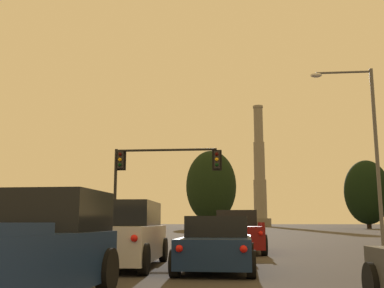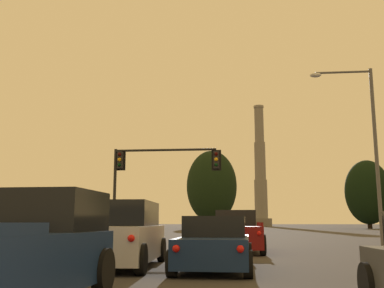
% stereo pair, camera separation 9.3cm
% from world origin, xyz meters
% --- Properties ---
extents(pickup_truck_center_lane_front, '(2.28, 5.54, 1.82)m').
position_xyz_m(pickup_truck_center_lane_front, '(0.23, 18.27, 0.80)').
color(pickup_truck_center_lane_front, maroon).
rests_on(pickup_truck_center_lane_front, ground_plane).
extents(sedan_center_lane_second, '(2.09, 4.74, 1.43)m').
position_xyz_m(sedan_center_lane_second, '(-0.31, 10.55, 0.67)').
color(sedan_center_lane_second, navy).
rests_on(sedan_center_lane_second, ground_plane).
extents(suv_left_lane_second, '(2.27, 4.97, 1.86)m').
position_xyz_m(suv_left_lane_second, '(-3.05, 10.86, 0.90)').
color(suv_left_lane_second, silver).
rests_on(suv_left_lane_second, ground_plane).
extents(traffic_light_overhead_left, '(6.64, 0.50, 5.68)m').
position_xyz_m(traffic_light_overhead_left, '(-4.84, 24.49, 4.39)').
color(traffic_light_overhead_left, black).
rests_on(traffic_light_overhead_left, ground_plane).
extents(street_lamp, '(3.44, 0.36, 9.75)m').
position_xyz_m(street_lamp, '(7.37, 22.88, 5.91)').
color(street_lamp, '#56565B').
rests_on(street_lamp, ground_plane).
extents(smokestack, '(6.81, 6.81, 40.65)m').
position_xyz_m(smokestack, '(8.18, 148.96, 15.97)').
color(smokestack, slate).
rests_on(smokestack, ground_plane).
extents(treeline_far_left, '(8.93, 8.04, 13.65)m').
position_xyz_m(treeline_far_left, '(26.40, 91.23, 7.23)').
color(treeline_far_left, black).
rests_on(treeline_far_left, ground_plane).
extents(treeline_right_mid, '(10.20, 9.18, 15.79)m').
position_xyz_m(treeline_right_mid, '(-4.82, 89.32, 8.49)').
color(treeline_right_mid, black).
rests_on(treeline_right_mid, ground_plane).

